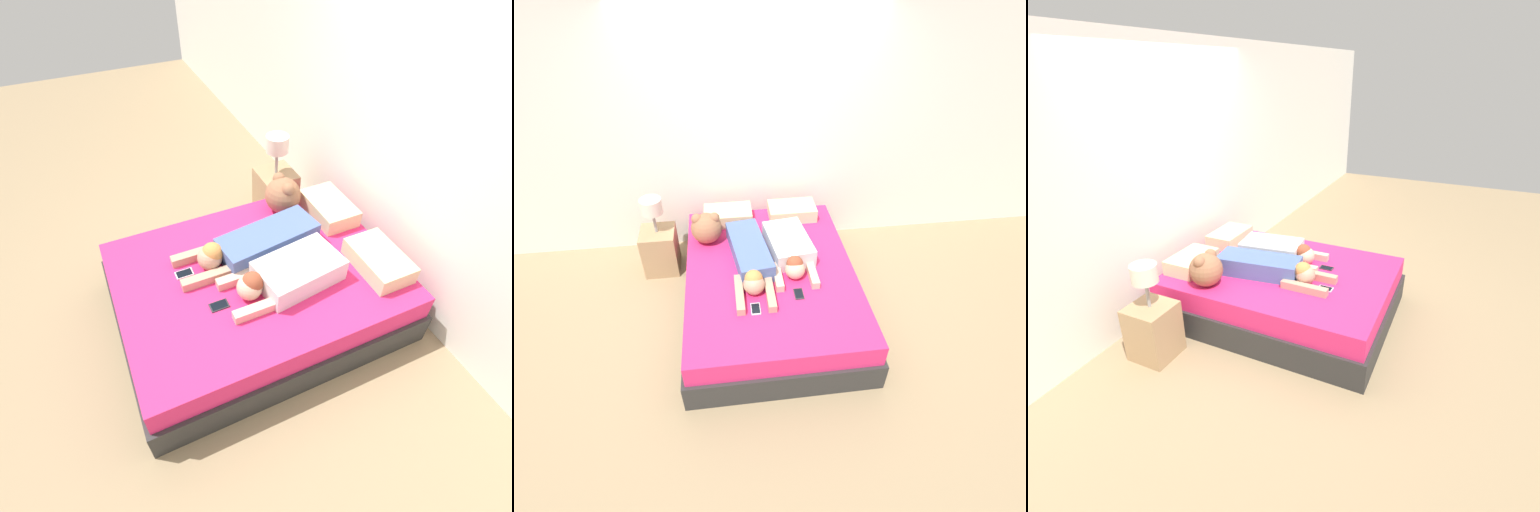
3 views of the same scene
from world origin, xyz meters
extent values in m
plane|color=#9E8460|center=(0.00, 0.00, 0.00)|extent=(12.00, 12.00, 0.00)
cube|color=white|center=(0.00, 1.22, 1.30)|extent=(12.00, 0.06, 2.60)
cube|color=#2D2D2D|center=(0.00, 0.00, 0.14)|extent=(1.62, 2.13, 0.28)
cube|color=#E5286B|center=(0.00, 0.00, 0.38)|extent=(1.56, 2.07, 0.21)
cube|color=beige|center=(-0.35, 0.85, 0.55)|extent=(0.51, 0.32, 0.14)
cube|color=beige|center=(0.35, 0.85, 0.55)|extent=(0.51, 0.32, 0.14)
cube|color=#4C66A5|center=(-0.18, 0.18, 0.57)|extent=(0.41, 0.83, 0.18)
sphere|color=tan|center=(-0.18, -0.30, 0.58)|extent=(0.19, 0.19, 0.19)
sphere|color=#D18C47|center=(-0.18, -0.28, 0.62)|extent=(0.16, 0.16, 0.16)
cube|color=tan|center=(-0.31, -0.34, 0.52)|extent=(0.07, 0.44, 0.07)
cube|color=tan|center=(-0.05, -0.34, 0.52)|extent=(0.07, 0.44, 0.07)
cube|color=silver|center=(0.21, 0.24, 0.57)|extent=(0.45, 0.65, 0.18)
sphere|color=beige|center=(0.21, -0.15, 0.57)|extent=(0.18, 0.18, 0.18)
sphere|color=#99472D|center=(0.21, -0.12, 0.62)|extent=(0.16, 0.16, 0.16)
cube|color=beige|center=(0.05, -0.16, 0.52)|extent=(0.07, 0.33, 0.07)
cube|color=beige|center=(0.37, -0.16, 0.52)|extent=(0.07, 0.33, 0.07)
cube|color=silver|center=(-0.18, -0.50, 0.49)|extent=(0.08, 0.13, 0.01)
cube|color=black|center=(-0.18, -0.50, 0.49)|extent=(0.07, 0.11, 0.00)
cube|color=#2D2D33|center=(0.20, -0.37, 0.49)|extent=(0.08, 0.13, 0.01)
cube|color=black|center=(0.20, -0.37, 0.49)|extent=(0.07, 0.11, 0.00)
sphere|color=#996647|center=(-0.57, 0.51, 0.64)|extent=(0.31, 0.31, 0.31)
sphere|color=#996647|center=(-0.66, 0.51, 0.75)|extent=(0.11, 0.11, 0.11)
sphere|color=#996647|center=(-0.49, 0.51, 0.75)|extent=(0.11, 0.11, 0.11)
cube|color=tan|center=(-1.11, 0.72, 0.25)|extent=(0.36, 0.36, 0.50)
cylinder|color=#999999|center=(-1.11, 0.72, 0.61)|extent=(0.03, 0.03, 0.23)
cylinder|color=silver|center=(-1.11, 0.72, 0.81)|extent=(0.22, 0.22, 0.16)
camera|label=1|loc=(1.87, -0.85, 2.68)|focal=28.00mm
camera|label=2|loc=(-0.36, -2.81, 2.93)|focal=28.00mm
camera|label=3|loc=(-3.18, -1.50, 2.32)|focal=28.00mm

